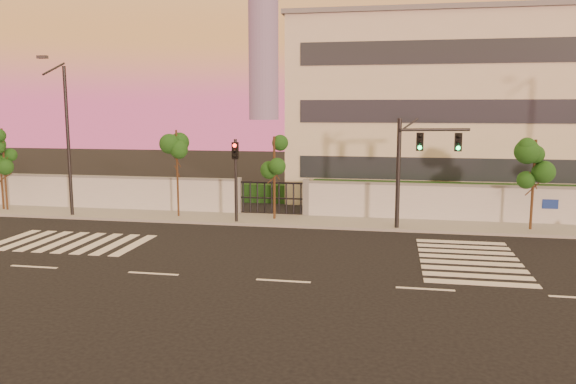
{
  "coord_description": "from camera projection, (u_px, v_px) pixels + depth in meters",
  "views": [
    {
      "loc": [
        3.73,
        -19.2,
        6.19
      ],
      "look_at": [
        -0.94,
        6.0,
        2.35
      ],
      "focal_mm": 35.0,
      "sensor_mm": 36.0,
      "label": 1
    }
  ],
  "objects": [
    {
      "name": "streetlight_west",
      "position": [
        66.0,
        133.0,
        31.24
      ],
      "size": [
        0.53,
        2.14,
        8.88
      ],
      "color": "black",
      "rests_on": "ground"
    },
    {
      "name": "institutional_building",
      "position": [
        470.0,
        109.0,
        39.11
      ],
      "size": [
        24.4,
        12.4,
        12.25
      ],
      "color": "beige",
      "rests_on": "ground"
    },
    {
      "name": "perimeter_wall",
      "position": [
        325.0,
        199.0,
        31.76
      ],
      "size": [
        60.0,
        0.36,
        2.2
      ],
      "color": "#B3B5BB",
      "rests_on": "ground"
    },
    {
      "name": "distant_skyscraper",
      "position": [
        263.0,
        1.0,
        295.07
      ],
      "size": [
        16.0,
        16.0,
        118.0
      ],
      "color": "slate",
      "rests_on": "ground"
    },
    {
      "name": "street_tree_b",
      "position": [
        0.0,
        153.0,
        33.43
      ],
      "size": [
        1.53,
        1.22,
        4.78
      ],
      "color": "#382314",
      "rests_on": "ground"
    },
    {
      "name": "street_tree_c",
      "position": [
        177.0,
        154.0,
        31.22
      ],
      "size": [
        1.37,
        1.09,
        5.0
      ],
      "color": "#382314",
      "rests_on": "ground"
    },
    {
      "name": "ground",
      "position": [
        283.0,
        281.0,
        20.26
      ],
      "size": [
        120.0,
        120.0,
        0.0
      ],
      "primitive_type": "plane",
      "color": "black",
      "rests_on": "ground"
    },
    {
      "name": "traffic_signal_secondary",
      "position": [
        236.0,
        171.0,
        29.79
      ],
      "size": [
        0.36,
        0.34,
        4.57
      ],
      "rotation": [
        0.0,
        0.0,
        0.09
      ],
      "color": "black",
      "rests_on": "ground"
    },
    {
      "name": "road_markings",
      "position": [
        264.0,
        253.0,
        24.2
      ],
      "size": [
        57.0,
        7.62,
        0.02
      ],
      "color": "silver",
      "rests_on": "ground"
    },
    {
      "name": "street_tree_a",
      "position": [
        4.0,
        151.0,
        33.23
      ],
      "size": [
        1.45,
        1.15,
        5.01
      ],
      "color": "#382314",
      "rests_on": "ground"
    },
    {
      "name": "sidewalk",
      "position": [
        320.0,
        222.0,
        30.46
      ],
      "size": [
        60.0,
        3.0,
        0.15
      ],
      "primitive_type": "cube",
      "color": "gray",
      "rests_on": "ground"
    },
    {
      "name": "hedge_row",
      "position": [
        348.0,
        197.0,
        34.26
      ],
      "size": [
        41.0,
        4.25,
        1.8
      ],
      "color": "#103515",
      "rests_on": "ground"
    },
    {
      "name": "traffic_signal_main",
      "position": [
        413.0,
        161.0,
        28.03
      ],
      "size": [
        3.55,
        1.07,
        5.69
      ],
      "rotation": [
        0.0,
        0.0,
        0.27
      ],
      "color": "black",
      "rests_on": "ground"
    },
    {
      "name": "street_tree_e",
      "position": [
        535.0,
        164.0,
        27.78
      ],
      "size": [
        1.62,
        1.29,
        4.66
      ],
      "color": "#382314",
      "rests_on": "ground"
    },
    {
      "name": "street_tree_d",
      "position": [
        275.0,
        159.0,
        30.51
      ],
      "size": [
        1.65,
        1.31,
        4.68
      ],
      "color": "#382314",
      "rests_on": "ground"
    }
  ]
}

